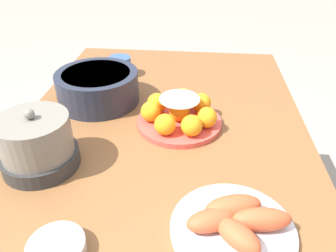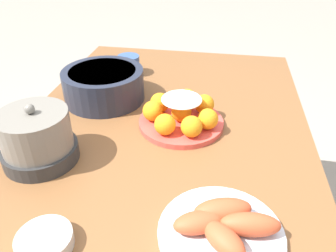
# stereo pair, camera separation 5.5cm
# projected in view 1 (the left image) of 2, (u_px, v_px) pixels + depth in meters

# --- Properties ---
(dining_table) EXTENTS (1.51, 0.84, 0.71)m
(dining_table) POSITION_uv_depth(u_px,v_px,m) (156.00, 179.00, 0.89)
(dining_table) COLOR brown
(dining_table) RESTS_ON ground_plane
(cake_plate) EXTENTS (0.25, 0.25, 0.10)m
(cake_plate) POSITION_uv_depth(u_px,v_px,m) (179.00, 114.00, 0.95)
(cake_plate) COLOR #E04C42
(cake_plate) RESTS_ON dining_table
(serving_bowl) EXTENTS (0.26, 0.26, 0.10)m
(serving_bowl) POSITION_uv_depth(u_px,v_px,m) (98.00, 86.00, 1.05)
(serving_bowl) COLOR #232838
(serving_bowl) RESTS_ON dining_table
(sauce_bowl) EXTENTS (0.10, 0.10, 0.03)m
(sauce_bowl) POSITION_uv_depth(u_px,v_px,m) (57.00, 248.00, 0.59)
(sauce_bowl) COLOR beige
(sauce_bowl) RESTS_ON dining_table
(seafood_platter) EXTENTS (0.24, 0.24, 0.06)m
(seafood_platter) POSITION_uv_depth(u_px,v_px,m) (235.00, 224.00, 0.63)
(seafood_platter) COLOR silver
(seafood_platter) RESTS_ON dining_table
(cup_far) EXTENTS (0.08, 0.08, 0.07)m
(cup_far) POSITION_uv_depth(u_px,v_px,m) (120.00, 66.00, 1.24)
(cup_far) COLOR #38568E
(cup_far) RESTS_ON dining_table
(warming_pot) EXTENTS (0.19, 0.19, 0.16)m
(warming_pot) POSITION_uv_depth(u_px,v_px,m) (37.00, 144.00, 0.77)
(warming_pot) COLOR #2D2D2D
(warming_pot) RESTS_ON dining_table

